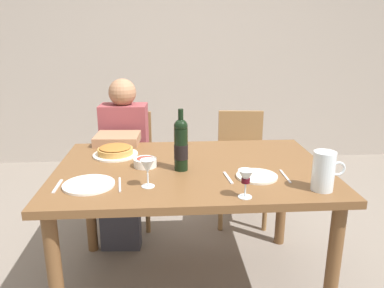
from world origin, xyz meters
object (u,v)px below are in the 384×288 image
chair_right (241,159)px  chair_left (128,160)px  diner_left (123,156)px  wine_bottle (181,145)px  wine_glass_left_diner (246,178)px  baked_tart (115,151)px  dinner_plate_left_setting (89,185)px  wine_glass_right_diner (147,168)px  dinner_plate_right_setting (257,176)px  water_pitcher (323,173)px  dining_table (192,182)px  salad_bowl (145,162)px

chair_right → chair_left: bearing=2.9°
diner_left → wine_bottle: bearing=122.9°
wine_bottle → wine_glass_left_diner: (0.27, -0.38, -0.05)m
baked_tart → dinner_plate_left_setting: size_ratio=1.08×
wine_bottle → chair_left: 1.09m
wine_glass_right_diner → chair_right: bearing=58.7°
dinner_plate_right_setting → wine_glass_right_diner: bearing=-171.6°
water_pitcher → diner_left: 1.49m
wine_glass_right_diner → dining_table: bearing=48.9°
water_pitcher → chair_right: (-0.14, 1.23, -0.35)m
baked_tart → dinner_plate_left_setting: baked_tart is taller
salad_bowl → chair_right: 1.14m
wine_glass_left_diner → diner_left: bearing=121.9°
chair_left → diner_left: bearing=90.6°
salad_bowl → wine_glass_left_diner: 0.65m
salad_bowl → chair_left: chair_left is taller
chair_right → baked_tart: bearing=39.9°
dinner_plate_right_setting → dining_table: bearing=150.7°
salad_bowl → wine_bottle: bearing=-18.7°
water_pitcher → wine_glass_right_diner: size_ratio=1.37×
salad_bowl → diner_left: (-0.20, 0.64, -0.17)m
dining_table → salad_bowl: salad_bowl is taller
dinner_plate_right_setting → chair_left: chair_left is taller
wine_glass_right_diner → chair_right: (0.69, 1.13, -0.36)m
dinner_plate_left_setting → chair_right: (0.98, 1.10, -0.27)m
wine_glass_left_diner → wine_glass_right_diner: size_ratio=0.95×
dinner_plate_left_setting → wine_glass_left_diner: bearing=-14.0°
wine_glass_right_diner → chair_left: wine_glass_right_diner is taller
dinner_plate_right_setting → diner_left: (-0.78, 0.84, -0.15)m
chair_left → baked_tart: bearing=93.2°
dinner_plate_right_setting → chair_right: chair_right is taller
dinner_plate_right_setting → chair_left: 1.35m
chair_right → dinner_plate_right_setting: bearing=87.7°
dinner_plate_right_setting → wine_glass_left_diner: bearing=-115.1°
dinner_plate_right_setting → chair_left: bearing=125.5°
wine_bottle → wine_glass_left_diner: size_ratio=2.56×
dining_table → wine_bottle: (-0.06, -0.04, 0.24)m
dinner_plate_right_setting → diner_left: diner_left is taller
chair_left → diner_left: 0.26m
dinner_plate_left_setting → dinner_plate_right_setting: same height
chair_left → wine_glass_left_diner: bearing=120.2°
dinner_plate_left_setting → chair_left: size_ratio=0.29×
wine_glass_left_diner → chair_left: 1.51m
wine_glass_left_diner → chair_left: wine_glass_left_diner is taller
salad_bowl → wine_glass_left_diner: bearing=-43.1°
dining_table → baked_tart: (-0.45, 0.23, 0.12)m
baked_tart → wine_glass_right_diner: 0.55m
wine_glass_left_diner → dinner_plate_right_setting: 0.27m
dining_table → chair_left: 1.02m
dining_table → water_pitcher: (0.60, -0.36, 0.18)m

